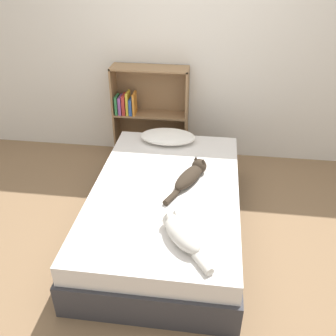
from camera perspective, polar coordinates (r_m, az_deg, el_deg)
ground_plane at (r=3.46m, az=-0.34°, el=-9.14°), size 8.00×8.00×0.00m
wall_back at (r=4.20m, az=2.48°, el=17.81°), size 8.00×0.06×2.50m
bed at (r=3.32m, az=-0.35°, el=-6.24°), size 1.27×2.06×0.45m
pillow at (r=3.87m, az=-0.01°, el=4.80°), size 0.57×0.34×0.11m
cat_light at (r=2.64m, az=2.04°, el=-9.91°), size 0.42×0.52×0.14m
cat_dark at (r=3.25m, az=3.53°, el=-1.04°), size 0.33×0.60×0.16m
bookshelf at (r=4.36m, az=-3.02°, el=8.65°), size 0.84×0.26×1.08m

